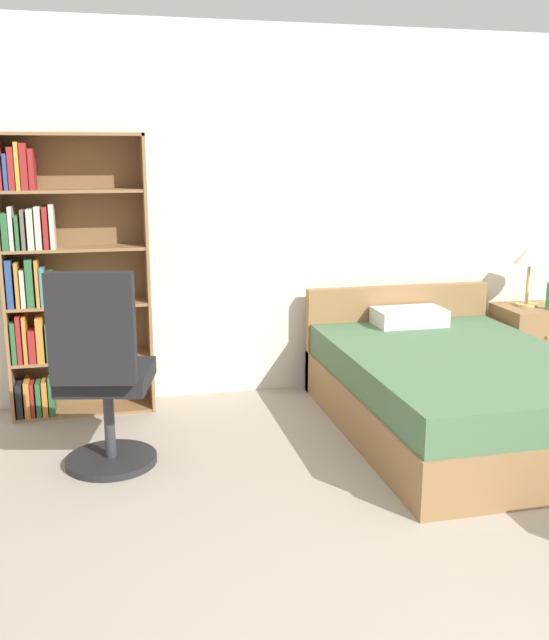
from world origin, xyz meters
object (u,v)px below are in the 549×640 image
object	(u,v)px
bookshelf	(58,279)
table_lamp	(530,257)
nightstand	(528,345)
bed	(453,389)
office_chair	(103,378)

from	to	relation	value
bookshelf	table_lamp	world-z (taller)	bookshelf
bookshelf	nightstand	distance (m)	3.50
bed	office_chair	world-z (taller)	office_chair
bookshelf	office_chair	bearing A→B (deg)	-75.31
bed	table_lamp	size ratio (longest dim) A/B	4.39
bed	nightstand	bearing A→B (deg)	36.46
bookshelf	office_chair	world-z (taller)	bookshelf
office_chair	table_lamp	bearing A→B (deg)	16.42
office_chair	bed	bearing A→B (deg)	3.88
bookshelf	bed	bearing A→B (deg)	-19.91
table_lamp	bookshelf	bearing A→B (deg)	178.33
nightstand	office_chair	bearing A→B (deg)	-164.27
bookshelf	table_lamp	distance (m)	3.41
bed	nightstand	distance (m)	1.26
bed	nightstand	xyz separation A→B (m)	(1.01, 0.75, 0.03)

